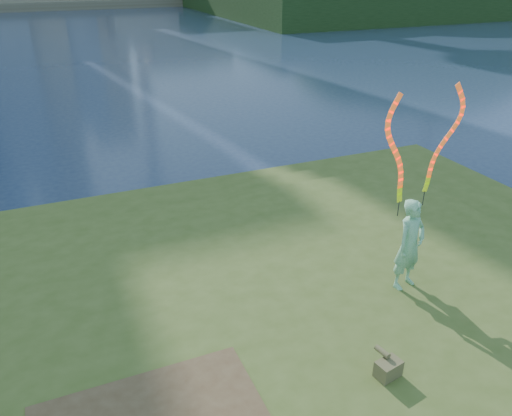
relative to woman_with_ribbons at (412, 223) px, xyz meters
name	(u,v)px	position (x,y,z in m)	size (l,w,h in m)	color
ground	(232,317)	(-3.16, 1.33, -2.19)	(320.00, 320.00, 0.00)	#1B2843
grassy_knoll	(280,382)	(-3.16, -0.97, -1.85)	(20.00, 18.00, 0.80)	#3C4C1B
wooded_hill	(446,5)	(56.41, 61.29, -2.03)	(78.00, 50.00, 63.00)	black
woman_with_ribbons	(412,223)	(0.00, 0.00, 0.00)	(2.08, 0.69, 4.21)	#127F3A
canvas_bag	(388,368)	(-1.77, -1.89, -1.24)	(0.43, 0.49, 0.37)	#4E4527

